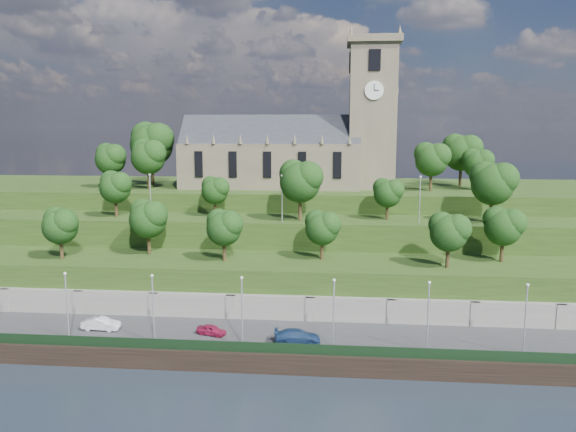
# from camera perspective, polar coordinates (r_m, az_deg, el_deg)

# --- Properties ---
(ground) EXTENTS (320.00, 320.00, 0.00)m
(ground) POSITION_cam_1_polar(r_m,az_deg,el_deg) (62.05, -3.14, -15.64)
(ground) COLOR black
(ground) RESTS_ON ground
(promenade) EXTENTS (160.00, 12.00, 2.00)m
(promenade) POSITION_cam_1_polar(r_m,az_deg,el_deg) (67.12, -2.38, -12.74)
(promenade) COLOR #2D2D30
(promenade) RESTS_ON ground
(quay_wall) EXTENTS (160.00, 0.50, 2.20)m
(quay_wall) POSITION_cam_1_polar(r_m,az_deg,el_deg) (61.55, -3.16, -14.73)
(quay_wall) COLOR black
(quay_wall) RESTS_ON ground
(fence) EXTENTS (160.00, 0.10, 1.20)m
(fence) POSITION_cam_1_polar(r_m,az_deg,el_deg) (61.56, -3.08, -13.21)
(fence) COLOR black
(fence) RESTS_ON promenade
(retaining_wall) EXTENTS (160.00, 2.10, 5.00)m
(retaining_wall) POSITION_cam_1_polar(r_m,az_deg,el_deg) (72.15, -1.75, -9.89)
(retaining_wall) COLOR slate
(retaining_wall) RESTS_ON ground
(embankment_lower) EXTENTS (160.00, 12.00, 8.00)m
(embankment_lower) POSITION_cam_1_polar(r_m,az_deg,el_deg) (77.40, -1.20, -7.40)
(embankment_lower) COLOR #213A13
(embankment_lower) RESTS_ON ground
(embankment_upper) EXTENTS (160.00, 10.00, 12.00)m
(embankment_upper) POSITION_cam_1_polar(r_m,az_deg,el_deg) (87.47, -0.39, -4.11)
(embankment_upper) COLOR #213A13
(embankment_upper) RESTS_ON ground
(hilltop) EXTENTS (160.00, 32.00, 15.00)m
(hilltop) POSITION_cam_1_polar(r_m,az_deg,el_deg) (107.67, 0.72, -0.80)
(hilltop) COLOR #213A13
(hilltop) RESTS_ON ground
(church) EXTENTS (38.60, 12.35, 27.60)m
(church) POSITION_cam_1_polar(r_m,az_deg,el_deg) (102.08, 1.00, 7.14)
(church) COLOR brown
(church) RESTS_ON hilltop
(trees_lower) EXTENTS (64.90, 9.03, 7.85)m
(trees_lower) POSITION_cam_1_polar(r_m,az_deg,el_deg) (75.44, -1.01, -0.84)
(trees_lower) COLOR #2F2212
(trees_lower) RESTS_ON embankment_lower
(trees_upper) EXTENTS (62.69, 8.17, 9.13)m
(trees_upper) POSITION_cam_1_polar(r_m,az_deg,el_deg) (83.87, 4.12, 3.33)
(trees_upper) COLOR #2F2212
(trees_upper) RESTS_ON embankment_upper
(trees_hilltop) EXTENTS (70.43, 16.21, 11.92)m
(trees_hilltop) POSITION_cam_1_polar(r_m,az_deg,el_deg) (102.30, -2.50, 6.67)
(trees_hilltop) COLOR #2F2212
(trees_hilltop) RESTS_ON hilltop
(lamp_posts_promenade) EXTENTS (60.36, 0.36, 7.88)m
(lamp_posts_promenade) POSITION_cam_1_polar(r_m,az_deg,el_deg) (62.26, -4.70, -9.09)
(lamp_posts_promenade) COLOR #B2B2B7
(lamp_posts_promenade) RESTS_ON promenade
(lamp_posts_upper) EXTENTS (40.36, 0.36, 6.97)m
(lamp_posts_upper) POSITION_cam_1_polar(r_m,az_deg,el_deg) (82.77, -0.60, 2.23)
(lamp_posts_upper) COLOR #B2B2B7
(lamp_posts_upper) RESTS_ON embankment_upper
(car_left) EXTENTS (3.76, 2.35, 1.19)m
(car_left) POSITION_cam_1_polar(r_m,az_deg,el_deg) (67.00, -7.78, -11.39)
(car_left) COLOR maroon
(car_left) RESTS_ON promenade
(car_middle) EXTENTS (4.56, 1.72, 1.49)m
(car_middle) POSITION_cam_1_polar(r_m,az_deg,el_deg) (71.49, -18.44, -10.34)
(car_middle) COLOR silver
(car_middle) RESTS_ON promenade
(car_right) EXTENTS (5.30, 2.41, 1.50)m
(car_right) POSITION_cam_1_polar(r_m,az_deg,el_deg) (64.19, 0.96, -12.10)
(car_right) COLOR navy
(car_right) RESTS_ON promenade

